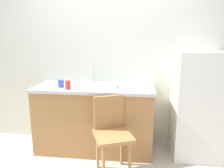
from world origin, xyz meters
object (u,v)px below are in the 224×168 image
object	(u,v)px
chair	(112,131)
cup_red	(68,85)
refrigerator	(197,105)
dish_tray	(106,85)
cup_blue	(61,83)

from	to	relation	value
chair	cup_red	world-z (taller)	cup_red
refrigerator	chair	size ratio (longest dim) A/B	1.56
refrigerator	cup_red	xyz separation A→B (m)	(-1.65, -0.21, 0.27)
dish_tray	cup_red	size ratio (longest dim) A/B	2.56
refrigerator	dish_tray	world-z (taller)	refrigerator
chair	cup_blue	size ratio (longest dim) A/B	8.91
cup_red	chair	bearing A→B (deg)	-26.08
refrigerator	cup_blue	distance (m)	1.81
cup_blue	chair	bearing A→B (deg)	-28.33
refrigerator	chair	world-z (taller)	refrigerator
dish_tray	cup_blue	bearing A→B (deg)	-173.49
cup_red	cup_blue	distance (m)	0.16
cup_red	refrigerator	bearing A→B (deg)	7.20
dish_tray	cup_blue	distance (m)	0.60
chair	dish_tray	world-z (taller)	dish_tray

